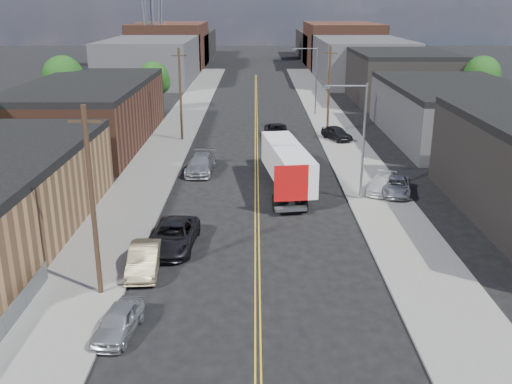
{
  "coord_description": "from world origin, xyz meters",
  "views": [
    {
      "loc": [
        -0.11,
        -16.63,
        14.57
      ],
      "look_at": [
        -0.07,
        19.52,
        2.5
      ],
      "focal_mm": 40.0,
      "sensor_mm": 36.0,
      "label": 1
    }
  ],
  "objects_px": {
    "car_left_a": "(118,321)",
    "car_left_c": "(173,236)",
    "car_right_lot_b": "(381,184)",
    "car_right_lot_c": "(337,133)",
    "car_left_d": "(201,164)",
    "car_ahead_truck": "(277,132)",
    "semi_truck": "(286,161)",
    "car_right_lot_a": "(396,186)",
    "car_left_b": "(144,259)"
  },
  "relations": [
    {
      "from": "car_left_a",
      "to": "car_left_c",
      "type": "relative_size",
      "value": 0.67
    },
    {
      "from": "car_right_lot_b",
      "to": "car_right_lot_c",
      "type": "relative_size",
      "value": 1.01
    },
    {
      "from": "car_left_d",
      "to": "car_right_lot_c",
      "type": "bearing_deg",
      "value": 45.5
    },
    {
      "from": "car_left_d",
      "to": "car_right_lot_b",
      "type": "distance_m",
      "value": 16.02
    },
    {
      "from": "car_right_lot_c",
      "to": "car_ahead_truck",
      "type": "distance_m",
      "value": 6.67
    },
    {
      "from": "semi_truck",
      "to": "car_left_a",
      "type": "bearing_deg",
      "value": -119.39
    },
    {
      "from": "car_left_d",
      "to": "car_left_c",
      "type": "bearing_deg",
      "value": -87.02
    },
    {
      "from": "semi_truck",
      "to": "car_left_d",
      "type": "distance_m",
      "value": 8.43
    },
    {
      "from": "semi_truck",
      "to": "car_right_lot_c",
      "type": "relative_size",
      "value": 3.33
    },
    {
      "from": "car_left_c",
      "to": "car_right_lot_b",
      "type": "height_order",
      "value": "car_left_c"
    },
    {
      "from": "car_left_a",
      "to": "car_right_lot_a",
      "type": "height_order",
      "value": "car_right_lot_a"
    },
    {
      "from": "car_left_d",
      "to": "car_right_lot_a",
      "type": "xyz_separation_m",
      "value": [
        16.0,
        -6.41,
        -0.0
      ]
    },
    {
      "from": "car_right_lot_b",
      "to": "car_ahead_truck",
      "type": "height_order",
      "value": "car_ahead_truck"
    },
    {
      "from": "car_right_lot_b",
      "to": "car_ahead_truck",
      "type": "xyz_separation_m",
      "value": [
        -7.64,
        19.44,
        -0.01
      ]
    },
    {
      "from": "car_left_a",
      "to": "semi_truck",
      "type": "bearing_deg",
      "value": 76.28
    },
    {
      "from": "car_left_a",
      "to": "car_left_b",
      "type": "distance_m",
      "value": 6.43
    },
    {
      "from": "car_left_b",
      "to": "car_left_c",
      "type": "xyz_separation_m",
      "value": [
        1.18,
        3.31,
        0.04
      ]
    },
    {
      "from": "car_left_d",
      "to": "car_left_b",
      "type": "bearing_deg",
      "value": -90.3
    },
    {
      "from": "car_right_lot_b",
      "to": "car_right_lot_c",
      "type": "xyz_separation_m",
      "value": [
        -1.09,
        18.16,
        0.11
      ]
    },
    {
      "from": "car_right_lot_a",
      "to": "car_left_b",
      "type": "bearing_deg",
      "value": -129.65
    },
    {
      "from": "semi_truck",
      "to": "car_left_b",
      "type": "relative_size",
      "value": 3.14
    },
    {
      "from": "car_left_d",
      "to": "car_right_lot_a",
      "type": "distance_m",
      "value": 17.24
    },
    {
      "from": "car_ahead_truck",
      "to": "car_left_b",
      "type": "bearing_deg",
      "value": -106.96
    },
    {
      "from": "semi_truck",
      "to": "car_right_lot_a",
      "type": "bearing_deg",
      "value": -24.9
    },
    {
      "from": "car_right_lot_b",
      "to": "car_ahead_truck",
      "type": "relative_size",
      "value": 0.79
    },
    {
      "from": "car_right_lot_a",
      "to": "car_right_lot_b",
      "type": "xyz_separation_m",
      "value": [
        -1.06,
        0.61,
        -0.02
      ]
    },
    {
      "from": "car_left_a",
      "to": "car_right_lot_b",
      "type": "distance_m",
      "value": 26.15
    },
    {
      "from": "car_left_b",
      "to": "car_right_lot_b",
      "type": "height_order",
      "value": "car_left_b"
    },
    {
      "from": "car_left_c",
      "to": "car_ahead_truck",
      "type": "bearing_deg",
      "value": 79.24
    },
    {
      "from": "car_left_a",
      "to": "car_right_lot_b",
      "type": "relative_size",
      "value": 0.88
    },
    {
      "from": "car_left_a",
      "to": "car_right_lot_c",
      "type": "relative_size",
      "value": 0.89
    },
    {
      "from": "semi_truck",
      "to": "car_left_b",
      "type": "distance_m",
      "value": 18.32
    },
    {
      "from": "semi_truck",
      "to": "car_left_b",
      "type": "bearing_deg",
      "value": -126.78
    },
    {
      "from": "car_right_lot_b",
      "to": "car_ahead_truck",
      "type": "bearing_deg",
      "value": 136.73
    },
    {
      "from": "car_left_b",
      "to": "car_right_lot_b",
      "type": "distance_m",
      "value": 21.51
    },
    {
      "from": "semi_truck",
      "to": "car_left_c",
      "type": "bearing_deg",
      "value": -128.98
    },
    {
      "from": "semi_truck",
      "to": "car_left_a",
      "type": "xyz_separation_m",
      "value": [
        -8.82,
        -22.43,
        -1.47
      ]
    },
    {
      "from": "semi_truck",
      "to": "car_left_b",
      "type": "height_order",
      "value": "semi_truck"
    },
    {
      "from": "car_left_a",
      "to": "car_left_b",
      "type": "height_order",
      "value": "car_left_b"
    },
    {
      "from": "car_left_a",
      "to": "car_ahead_truck",
      "type": "bearing_deg",
      "value": 85.43
    },
    {
      "from": "semi_truck",
      "to": "car_right_lot_c",
      "type": "distance_m",
      "value": 17.43
    },
    {
      "from": "car_left_d",
      "to": "semi_truck",
      "type": "bearing_deg",
      "value": -23.34
    },
    {
      "from": "car_left_b",
      "to": "car_left_d",
      "type": "bearing_deg",
      "value": 81.91
    },
    {
      "from": "semi_truck",
      "to": "car_right_lot_c",
      "type": "bearing_deg",
      "value": 60.38
    },
    {
      "from": "car_left_c",
      "to": "car_left_d",
      "type": "relative_size",
      "value": 1.04
    },
    {
      "from": "car_left_b",
      "to": "car_right_lot_c",
      "type": "xyz_separation_m",
      "value": [
        15.24,
        32.15,
        0.13
      ]
    },
    {
      "from": "semi_truck",
      "to": "car_right_lot_b",
      "type": "height_order",
      "value": "semi_truck"
    },
    {
      "from": "semi_truck",
      "to": "car_ahead_truck",
      "type": "bearing_deg",
      "value": 82.46
    },
    {
      "from": "car_left_a",
      "to": "car_right_lot_c",
      "type": "bearing_deg",
      "value": 76.18
    },
    {
      "from": "semi_truck",
      "to": "car_left_a",
      "type": "relative_size",
      "value": 3.75
    }
  ]
}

